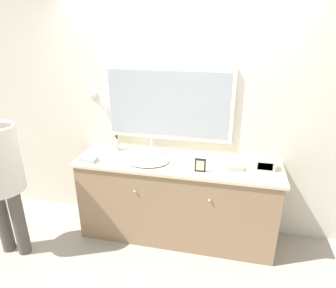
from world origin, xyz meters
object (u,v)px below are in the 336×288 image
object	(u,v)px
sink_basin	(147,159)
appliance_box	(265,164)
picture_frame	(200,165)
soap_bottle	(117,144)

from	to	relation	value
sink_basin	appliance_box	xyz separation A→B (m)	(1.19, 0.07, 0.04)
appliance_box	picture_frame	size ratio (longest dim) A/B	1.41
soap_bottle	picture_frame	bearing A→B (deg)	-18.53
sink_basin	picture_frame	xyz separation A→B (m)	(0.57, -0.13, 0.05)
soap_bottle	appliance_box	xyz separation A→B (m)	(1.59, -0.13, -0.02)
soap_bottle	appliance_box	distance (m)	1.59
appliance_box	picture_frame	xyz separation A→B (m)	(-0.61, -0.20, 0.02)
appliance_box	picture_frame	world-z (taller)	picture_frame
sink_basin	appliance_box	distance (m)	1.19
soap_bottle	picture_frame	size ratio (longest dim) A/B	1.31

